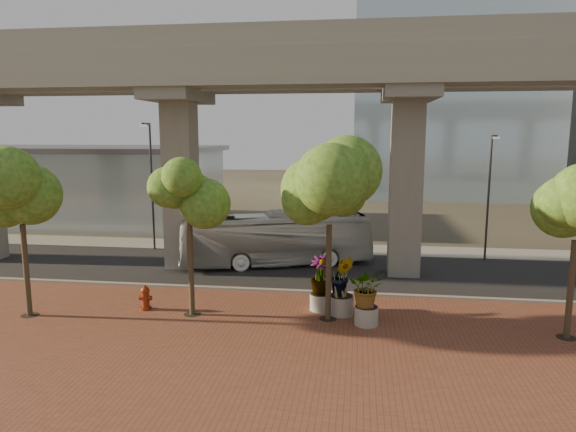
# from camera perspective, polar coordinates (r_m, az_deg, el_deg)

# --- Properties ---
(ground) EXTENTS (160.00, 160.00, 0.00)m
(ground) POSITION_cam_1_polar(r_m,az_deg,el_deg) (26.12, -0.36, -7.20)
(ground) COLOR #383328
(ground) RESTS_ON ground
(brick_plaza) EXTENTS (70.00, 13.00, 0.06)m
(brick_plaza) POSITION_cam_1_polar(r_m,az_deg,el_deg) (18.68, -3.98, -13.93)
(brick_plaza) COLOR brown
(brick_plaza) RESTS_ON ground
(asphalt_road) EXTENTS (90.00, 8.00, 0.04)m
(asphalt_road) POSITION_cam_1_polar(r_m,az_deg,el_deg) (28.02, 0.22, -6.02)
(asphalt_road) COLOR black
(asphalt_road) RESTS_ON ground
(curb_strip) EXTENTS (70.00, 0.25, 0.16)m
(curb_strip) POSITION_cam_1_polar(r_m,az_deg,el_deg) (24.21, -1.05, -8.33)
(curb_strip) COLOR gray
(curb_strip) RESTS_ON ground
(far_sidewalk) EXTENTS (90.00, 3.00, 0.06)m
(far_sidewalk) POSITION_cam_1_polar(r_m,az_deg,el_deg) (33.32, 1.48, -3.56)
(far_sidewalk) COLOR gray
(far_sidewalk) RESTS_ON ground
(transit_viaduct) EXTENTS (72.00, 5.60, 12.40)m
(transit_viaduct) POSITION_cam_1_polar(r_m,az_deg,el_deg) (27.05, 0.23, 9.01)
(transit_viaduct) COLOR gray
(transit_viaduct) RESTS_ON ground
(station_pavilion) EXTENTS (23.00, 13.00, 6.30)m
(station_pavilion) POSITION_cam_1_polar(r_m,az_deg,el_deg) (47.32, -22.13, 3.44)
(station_pavilion) COLOR #A7B9BF
(station_pavilion) RESTS_ON ground
(transit_bus) EXTENTS (10.96, 5.74, 2.99)m
(transit_bus) POSITION_cam_1_polar(r_m,az_deg,el_deg) (28.82, -1.38, -2.59)
(transit_bus) COLOR silver
(transit_bus) RESTS_ON ground
(fire_hydrant) EXTENTS (0.52, 0.47, 1.04)m
(fire_hydrant) POSITION_cam_1_polar(r_m,az_deg,el_deg) (22.52, -15.55, -8.74)
(fire_hydrant) COLOR maroon
(fire_hydrant) RESTS_ON ground
(planter_front) EXTENTS (2.04, 2.04, 2.24)m
(planter_front) POSITION_cam_1_polar(r_m,az_deg,el_deg) (20.01, 8.77, -8.19)
(planter_front) COLOR #AAA299
(planter_front) RESTS_ON ground
(planter_right) EXTENTS (2.16, 2.16, 2.30)m
(planter_right) POSITION_cam_1_polar(r_m,az_deg,el_deg) (21.42, 3.65, -6.84)
(planter_right) COLOR #ADA49C
(planter_right) RESTS_ON ground
(planter_left) EXTENTS (2.22, 2.22, 2.44)m
(planter_left) POSITION_cam_1_polar(r_m,az_deg,el_deg) (20.96, 5.98, -6.99)
(planter_left) COLOR #9B988C
(planter_left) RESTS_ON ground
(street_tree_far_west) EXTENTS (3.59, 3.59, 6.44)m
(street_tree_far_west) POSITION_cam_1_polar(r_m,az_deg,el_deg) (22.63, -27.61, 1.75)
(street_tree_far_west) COLOR #4B3E2B
(street_tree_far_west) RESTS_ON ground
(street_tree_near_west) EXTENTS (3.51, 3.51, 6.54)m
(street_tree_near_west) POSITION_cam_1_polar(r_m,az_deg,el_deg) (20.53, -10.98, 2.36)
(street_tree_near_west) COLOR #4B3E2B
(street_tree_near_west) RESTS_ON ground
(street_tree_near_east) EXTENTS (4.24, 4.24, 6.97)m
(street_tree_near_east) POSITION_cam_1_polar(r_m,az_deg,el_deg) (19.70, 4.64, 2.50)
(street_tree_near_east) COLOR #4B3E2B
(street_tree_near_east) RESTS_ON ground
(streetlamp_west) EXTENTS (0.39, 1.15, 7.97)m
(streetlamp_west) POSITION_cam_1_polar(r_m,az_deg,el_deg) (33.25, -14.99, 4.17)
(streetlamp_west) COLOR #303036
(streetlamp_west) RESTS_ON ground
(streetlamp_east) EXTENTS (0.36, 1.05, 7.24)m
(streetlamp_east) POSITION_cam_1_polar(r_m,az_deg,el_deg) (31.50, 21.46, 2.82)
(streetlamp_east) COLOR #2D2D32
(streetlamp_east) RESTS_ON ground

